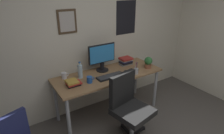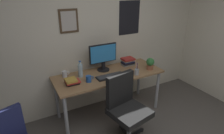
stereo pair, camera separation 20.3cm
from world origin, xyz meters
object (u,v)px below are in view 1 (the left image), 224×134
at_px(computer_mouse, 127,72).
at_px(book_stack_right, 73,83).
at_px(monitor, 102,56).
at_px(keyboard, 111,76).
at_px(pen_cup, 136,71).
at_px(coffee_mug_near, 64,76).
at_px(book_stack_left, 126,61).
at_px(office_chair, 129,105).
at_px(water_bottle, 80,71).
at_px(potted_plant, 148,62).
at_px(coffee_mug_far, 90,80).

height_order(computer_mouse, book_stack_right, book_stack_right).
xyz_separation_m(monitor, keyboard, (-0.02, -0.28, -0.23)).
xyz_separation_m(keyboard, pen_cup, (0.39, -0.12, 0.04)).
bearing_deg(coffee_mug_near, keyboard, -28.95).
relative_size(keyboard, book_stack_left, 1.91).
height_order(office_chair, water_bottle, water_bottle).
distance_m(coffee_mug_near, book_stack_left, 1.09).
relative_size(office_chair, monitor, 2.07).
bearing_deg(coffee_mug_near, water_bottle, -27.13).
distance_m(water_bottle, potted_plant, 1.12).
relative_size(keyboard, book_stack_right, 2.19).
distance_m(potted_plant, book_stack_right, 1.28).
relative_size(computer_mouse, potted_plant, 0.56).
bearing_deg(water_bottle, potted_plant, -14.09).
xyz_separation_m(monitor, potted_plant, (0.68, -0.33, -0.13)).
bearing_deg(book_stack_left, keyboard, -150.88).
distance_m(keyboard, potted_plant, 0.71).
bearing_deg(potted_plant, coffee_mug_far, 176.66).
bearing_deg(pen_cup, water_bottle, 156.14).
distance_m(keyboard, coffee_mug_far, 0.34).
distance_m(monitor, water_bottle, 0.43).
xyz_separation_m(coffee_mug_near, coffee_mug_far, (0.26, -0.32, 0.00)).
xyz_separation_m(water_bottle, book_stack_left, (0.87, 0.05, -0.04)).
bearing_deg(coffee_mug_far, keyboard, -1.71).
bearing_deg(pen_cup, office_chair, -138.35).
xyz_separation_m(monitor, book_stack_right, (-0.59, -0.23, -0.20)).
height_order(pen_cup, book_stack_left, pen_cup).
bearing_deg(computer_mouse, coffee_mug_near, 159.46).
bearing_deg(pen_cup, coffee_mug_far, 169.83).
relative_size(computer_mouse, coffee_mug_near, 0.99).
distance_m(monitor, pen_cup, 0.58).
bearing_deg(office_chair, monitor, 86.06).
relative_size(coffee_mug_near, pen_cup, 0.56).
bearing_deg(pen_cup, computer_mouse, 128.15).
height_order(book_stack_left, book_stack_right, book_stack_left).
bearing_deg(keyboard, potted_plant, -4.13).
bearing_deg(keyboard, coffee_mug_far, 178.29).
distance_m(monitor, book_stack_left, 0.50).
bearing_deg(computer_mouse, coffee_mug_far, 178.59).
relative_size(computer_mouse, book_stack_right, 0.56).
bearing_deg(coffee_mug_far, book_stack_left, 17.46).
xyz_separation_m(monitor, book_stack_left, (0.47, -0.01, -0.17)).
bearing_deg(coffee_mug_far, water_bottle, 102.05).
xyz_separation_m(keyboard, coffee_mug_far, (-0.34, 0.01, 0.03)).
distance_m(office_chair, coffee_mug_far, 0.64).
bearing_deg(book_stack_right, computer_mouse, -3.68).
bearing_deg(potted_plant, coffee_mug_near, 163.65).
distance_m(computer_mouse, coffee_mug_near, 0.96).
relative_size(monitor, book_stack_right, 2.35).
distance_m(pen_cup, book_stack_left, 0.40).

